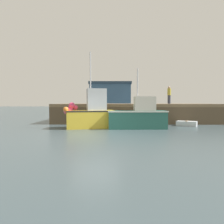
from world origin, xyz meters
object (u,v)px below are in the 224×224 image
fishing_boat_near_left (91,113)px  dockworker (169,95)px  fishing_boat_near_right (139,116)px  rowboat (187,124)px

fishing_boat_near_left → dockworker: 9.31m
fishing_boat_near_right → fishing_boat_near_left: bearing=174.9°
dockworker → fishing_boat_near_left: bearing=-138.9°
rowboat → dockworker: (-0.15, 4.67, 2.32)m
fishing_boat_near_left → rowboat: (7.08, 1.38, -0.85)m
fishing_boat_near_right → dockworker: 7.51m
fishing_boat_near_right → dockworker: size_ratio=2.40×
fishing_boat_near_right → rowboat: bearing=23.7°
fishing_boat_near_left → rowboat: fishing_boat_near_left is taller
fishing_boat_near_left → fishing_boat_near_right: fishing_boat_near_left is taller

